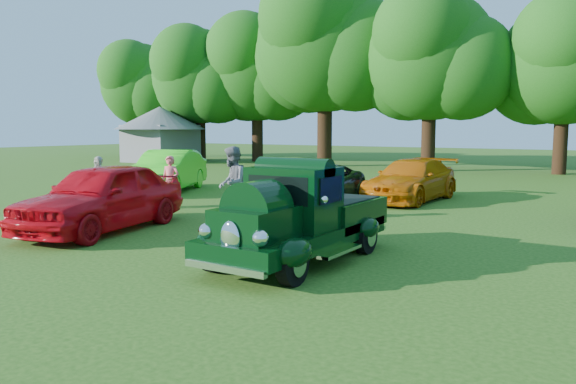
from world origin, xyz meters
The scene contains 11 objects.
ground centered at (0.00, 0.00, 0.00)m, with size 120.00×120.00×0.00m, color #224B11.
hero_pickup centered at (1.92, 0.79, 0.74)m, with size 2.05×4.40×1.72m.
red_convertible centered at (-3.55, 0.86, 0.80)m, with size 1.89×4.70×1.60m, color red.
back_car_lime centered at (-8.11, 7.62, 0.78)m, with size 1.66×4.76×1.57m, color #2FCF1B.
back_car_black centered at (-1.84, 8.28, 0.60)m, with size 1.99×4.33×1.20m, color black.
back_car_orange centered at (0.61, 9.97, 0.68)m, with size 1.91×4.71×1.37m, color #BF5C06.
spectator_pink centered at (-4.89, 4.46, 0.79)m, with size 0.57×0.38×1.58m, color #EA6064.
spectator_grey centered at (-1.86, 3.62, 0.97)m, with size 0.94×0.73×1.93m, color slate.
spectator_white centered at (-6.46, 3.10, 0.79)m, with size 0.93×0.39×1.58m, color beige.
gazebo centered at (-22.00, 21.00, 2.40)m, with size 6.40×6.40×3.90m.
tree_line centered at (2.25, 24.19, 6.93)m, with size 62.08×10.22×12.13m.
Camera 1 is at (7.13, -7.76, 2.40)m, focal length 35.00 mm.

